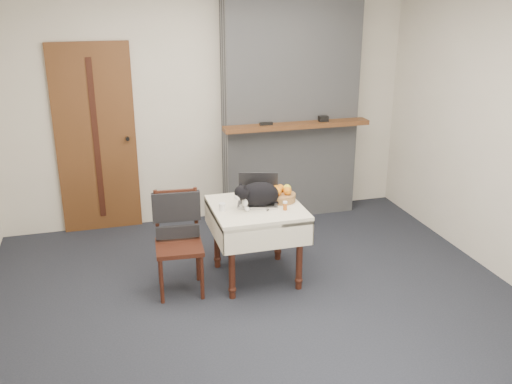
{
  "coord_description": "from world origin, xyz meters",
  "views": [
    {
      "loc": [
        -1.16,
        -4.06,
        2.51
      ],
      "look_at": [
        0.09,
        0.37,
        0.85
      ],
      "focal_mm": 40.0,
      "sensor_mm": 36.0,
      "label": 1
    }
  ],
  "objects_px": {
    "cat": "(260,195)",
    "pill_bottle": "(285,206)",
    "cream_jar": "(222,207)",
    "fruit_basket": "(282,195)",
    "laptop": "(258,196)",
    "door": "(96,140)",
    "chair": "(178,227)",
    "side_table": "(257,218)"
  },
  "relations": [
    {
      "from": "door",
      "to": "cat",
      "type": "height_order",
      "value": "door"
    },
    {
      "from": "cat",
      "to": "laptop",
      "type": "bearing_deg",
      "value": 63.24
    },
    {
      "from": "fruit_basket",
      "to": "laptop",
      "type": "bearing_deg",
      "value": 175.26
    },
    {
      "from": "chair",
      "to": "side_table",
      "type": "bearing_deg",
      "value": 2.17
    },
    {
      "from": "side_table",
      "to": "fruit_basket",
      "type": "relative_size",
      "value": 3.17
    },
    {
      "from": "laptop",
      "to": "cat",
      "type": "bearing_deg",
      "value": -80.77
    },
    {
      "from": "cat",
      "to": "chair",
      "type": "xyz_separation_m",
      "value": [
        -0.72,
        0.04,
        -0.24
      ]
    },
    {
      "from": "door",
      "to": "chair",
      "type": "bearing_deg",
      "value": -68.31
    },
    {
      "from": "cream_jar",
      "to": "fruit_basket",
      "type": "height_order",
      "value": "fruit_basket"
    },
    {
      "from": "cream_jar",
      "to": "chair",
      "type": "relative_size",
      "value": 0.07
    },
    {
      "from": "cream_jar",
      "to": "side_table",
      "type": "bearing_deg",
      "value": 4.41
    },
    {
      "from": "laptop",
      "to": "door",
      "type": "bearing_deg",
      "value": 149.54
    },
    {
      "from": "door",
      "to": "fruit_basket",
      "type": "xyz_separation_m",
      "value": [
        1.56,
        -1.5,
        -0.24
      ]
    },
    {
      "from": "cream_jar",
      "to": "pill_bottle",
      "type": "xyz_separation_m",
      "value": [
        0.52,
        -0.14,
        0.01
      ]
    },
    {
      "from": "cat",
      "to": "pill_bottle",
      "type": "height_order",
      "value": "cat"
    },
    {
      "from": "pill_bottle",
      "to": "fruit_basket",
      "type": "relative_size",
      "value": 0.32
    },
    {
      "from": "cat",
      "to": "pill_bottle",
      "type": "xyz_separation_m",
      "value": [
        0.19,
        -0.15,
        -0.07
      ]
    },
    {
      "from": "side_table",
      "to": "pill_bottle",
      "type": "xyz_separation_m",
      "value": [
        0.21,
        -0.16,
        0.15
      ]
    },
    {
      "from": "cream_jar",
      "to": "chair",
      "type": "xyz_separation_m",
      "value": [
        -0.38,
        0.05,
        -0.16
      ]
    },
    {
      "from": "cat",
      "to": "pill_bottle",
      "type": "distance_m",
      "value": 0.25
    },
    {
      "from": "cream_jar",
      "to": "fruit_basket",
      "type": "xyz_separation_m",
      "value": [
        0.56,
        0.08,
        0.02
      ]
    },
    {
      "from": "laptop",
      "to": "fruit_basket",
      "type": "distance_m",
      "value": 0.22
    },
    {
      "from": "door",
      "to": "laptop",
      "type": "xyz_separation_m",
      "value": [
        1.34,
        -1.48,
        -0.24
      ]
    },
    {
      "from": "laptop",
      "to": "fruit_basket",
      "type": "xyz_separation_m",
      "value": [
        0.22,
        -0.02,
        -0.01
      ]
    },
    {
      "from": "laptop",
      "to": "cat",
      "type": "distance_m",
      "value": 0.1
    },
    {
      "from": "cat",
      "to": "cream_jar",
      "type": "xyz_separation_m",
      "value": [
        -0.33,
        -0.01,
        -0.08
      ]
    },
    {
      "from": "fruit_basket",
      "to": "pill_bottle",
      "type": "bearing_deg",
      "value": -100.74
    },
    {
      "from": "cream_jar",
      "to": "door",
      "type": "bearing_deg",
      "value": 122.1
    },
    {
      "from": "door",
      "to": "cream_jar",
      "type": "height_order",
      "value": "door"
    },
    {
      "from": "side_table",
      "to": "chair",
      "type": "relative_size",
      "value": 0.88
    },
    {
      "from": "cream_jar",
      "to": "chair",
      "type": "distance_m",
      "value": 0.42
    },
    {
      "from": "cream_jar",
      "to": "chair",
      "type": "height_order",
      "value": "chair"
    },
    {
      "from": "cat",
      "to": "fruit_basket",
      "type": "bearing_deg",
      "value": -0.2
    },
    {
      "from": "laptop",
      "to": "fruit_basket",
      "type": "relative_size",
      "value": 1.72
    },
    {
      "from": "cream_jar",
      "to": "pill_bottle",
      "type": "distance_m",
      "value": 0.54
    },
    {
      "from": "side_table",
      "to": "cat",
      "type": "height_order",
      "value": "cat"
    },
    {
      "from": "door",
      "to": "fruit_basket",
      "type": "distance_m",
      "value": 2.17
    },
    {
      "from": "fruit_basket",
      "to": "side_table",
      "type": "bearing_deg",
      "value": -166.45
    },
    {
      "from": "door",
      "to": "chair",
      "type": "height_order",
      "value": "door"
    },
    {
      "from": "fruit_basket",
      "to": "cream_jar",
      "type": "bearing_deg",
      "value": -171.47
    },
    {
      "from": "door",
      "to": "side_table",
      "type": "bearing_deg",
      "value": -50.04
    },
    {
      "from": "door",
      "to": "chair",
      "type": "distance_m",
      "value": 1.71
    }
  ]
}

